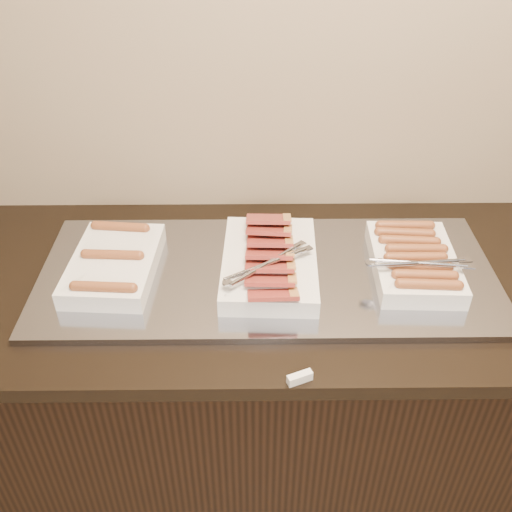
% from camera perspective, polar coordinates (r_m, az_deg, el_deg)
% --- Properties ---
extents(counter, '(2.06, 0.76, 0.90)m').
position_cam_1_polar(counter, '(1.84, 1.35, -13.02)').
color(counter, black).
rests_on(counter, ground).
extents(warming_tray, '(1.20, 0.50, 0.02)m').
position_cam_1_polar(warming_tray, '(1.52, 1.15, -1.81)').
color(warming_tray, '#90919D').
rests_on(warming_tray, counter).
extents(dish_left, '(0.23, 0.33, 0.07)m').
position_cam_1_polar(dish_left, '(1.53, -14.00, -0.76)').
color(dish_left, white).
rests_on(dish_left, warming_tray).
extents(dish_center, '(0.26, 0.39, 0.09)m').
position_cam_1_polar(dish_center, '(1.49, 1.34, -0.62)').
color(dish_center, white).
rests_on(dish_center, warming_tray).
extents(dish_right, '(0.26, 0.33, 0.08)m').
position_cam_1_polar(dish_right, '(1.54, 15.54, -0.49)').
color(dish_right, white).
rests_on(dish_right, warming_tray).
extents(label_holder, '(0.06, 0.04, 0.02)m').
position_cam_1_polar(label_holder, '(1.26, 4.40, -12.05)').
color(label_holder, white).
rests_on(label_holder, counter).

